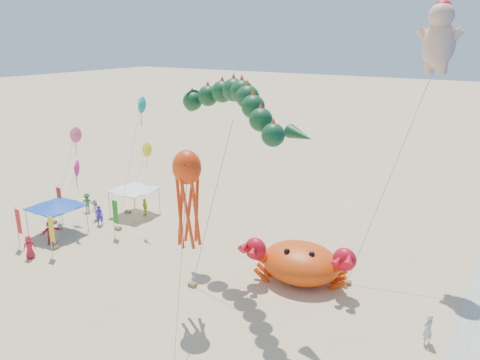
% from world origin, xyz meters
% --- Properties ---
extents(ground, '(320.00, 320.00, 0.00)m').
position_xyz_m(ground, '(0.00, 0.00, 0.00)').
color(ground, '#D1B784').
rests_on(ground, ground).
extents(crab_inflatable, '(6.94, 5.54, 3.04)m').
position_xyz_m(crab_inflatable, '(1.71, 3.28, 1.34)').
color(crab_inflatable, '#DE430B').
rests_on(crab_inflatable, ground).
extents(dragon_kite, '(11.90, 6.49, 12.23)m').
position_xyz_m(dragon_kite, '(-2.23, 1.32, 10.92)').
color(dragon_kite, '#113E1F').
rests_on(dragon_kite, ground).
extents(cherub_kite, '(3.97, 6.62, 17.12)m').
position_xyz_m(cherub_kite, '(7.20, 10.03, 15.05)').
color(cherub_kite, '#FFC19B').
rests_on(cherub_kite, ground).
extents(octopus_kite, '(4.45, 6.63, 9.40)m').
position_xyz_m(octopus_kite, '(-2.15, -2.99, 7.10)').
color(octopus_kite, '#FB3E0D').
rests_on(octopus_kite, ground).
extents(canopy_blue, '(3.77, 3.77, 2.71)m').
position_xyz_m(canopy_blue, '(-17.74, -0.19, 2.44)').
color(canopy_blue, gray).
rests_on(canopy_blue, ground).
extents(canopy_white, '(3.62, 3.62, 2.71)m').
position_xyz_m(canopy_white, '(-15.70, 6.25, 2.44)').
color(canopy_white, gray).
rests_on(canopy_white, ground).
extents(feather_flags, '(6.87, 5.21, 3.20)m').
position_xyz_m(feather_flags, '(-16.32, -0.76, 2.01)').
color(feather_flags, gray).
rests_on(feather_flags, ground).
extents(beachgoers, '(30.65, 11.32, 1.83)m').
position_xyz_m(beachgoers, '(-15.13, 1.32, 0.88)').
color(beachgoers, '#256F33').
rests_on(beachgoers, ground).
extents(small_kites, '(7.43, 11.03, 10.58)m').
position_xyz_m(small_kites, '(-16.26, 4.28, 6.22)').
color(small_kites, '#FB5374').
rests_on(small_kites, ground).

